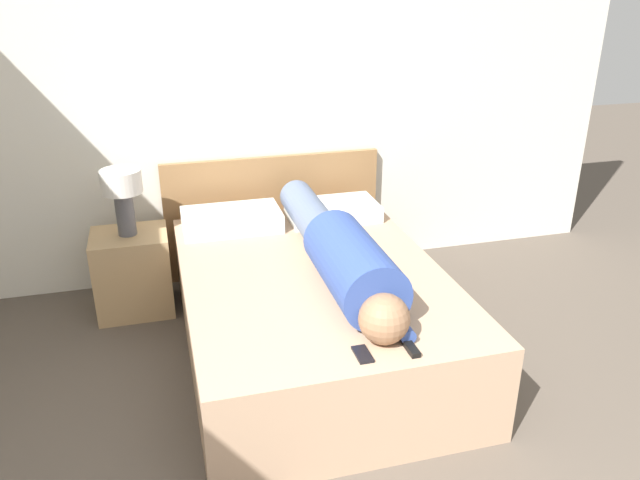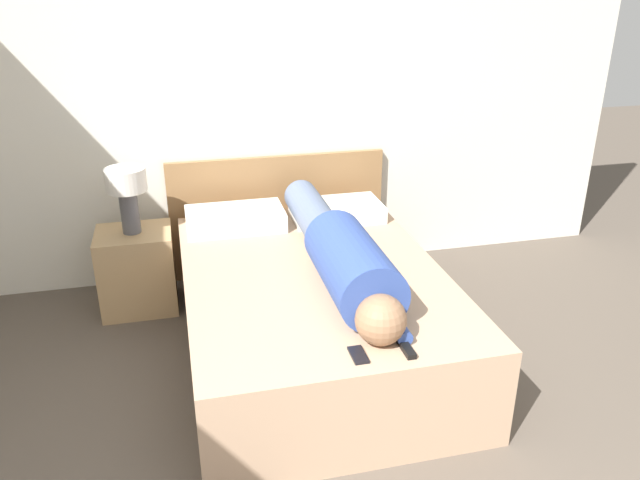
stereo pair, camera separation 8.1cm
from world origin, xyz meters
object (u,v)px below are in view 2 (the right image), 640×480
Objects in this scene: pillow_second at (337,211)px; table_lamp at (127,189)px; nightstand at (137,270)px; cell_phone at (358,355)px; bed at (314,312)px; person_lying at (341,253)px; tv_remote at (406,348)px; pillow_near_headboard at (235,219)px.

table_lamp is at bearing 178.57° from pillow_second.
nightstand is 1.35m from pillow_second.
bed is at bearing 90.01° from cell_phone.
cell_phone is (0.98, -1.62, -0.29)m from table_lamp.
table_lamp reaches higher than bed.
person_lying is at bearing 80.33° from cell_phone.
table_lamp is 3.18× the size of cell_phone.
person_lying reaches higher than tv_remote.
bed is at bearing 104.23° from tv_remote.
person_lying reaches higher than pillow_second.
cell_phone is at bearing -99.67° from person_lying.
cell_phone is (0.00, -0.84, 0.26)m from bed.
pillow_second is at bearing 76.49° from person_lying.
person_lying is 13.91× the size of cell_phone.
pillow_near_headboard is (0.64, -0.03, 0.31)m from nightstand.
bed is 13.12× the size of tv_remote.
tv_remote is (1.20, -1.62, -0.29)m from table_lamp.
pillow_near_headboard is at bearing -2.94° from table_lamp.
bed is 1.09× the size of person_lying.
tv_remote is at bearing -70.66° from pillow_near_headboard.
nightstand is 0.55m from table_lamp.
pillow_near_headboard reaches higher than tv_remote.
person_lying is at bearing -61.05° from pillow_near_headboard.
pillow_near_headboard reaches higher than nightstand.
person_lying is 2.93× the size of pillow_near_headboard.
pillow_near_headboard is at bearing 114.82° from bed.
pillow_near_headboard reaches higher than pillow_second.
pillow_near_headboard reaches higher than bed.
pillow_near_headboard is at bearing 109.34° from tv_remote.
bed is at bearing -65.18° from pillow_near_headboard.
pillow_second is at bearing 78.26° from cell_phone.
nightstand is 0.71m from pillow_near_headboard.
pillow_second is 4.51× the size of cell_phone.
cell_phone is at bearing -89.99° from bed.
table_lamp is (-0.98, 0.78, 0.56)m from bed.
bed is at bearing -113.93° from pillow_second.
tv_remote is (0.22, -0.85, 0.27)m from bed.
person_lying is 0.97m from pillow_near_headboard.
table_lamp is at bearing 126.43° from tv_remote.
person_lying is 3.08× the size of pillow_second.
pillow_second is at bearing 85.90° from tv_remote.
pillow_second reaches higher than bed.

